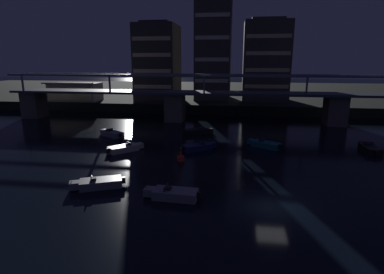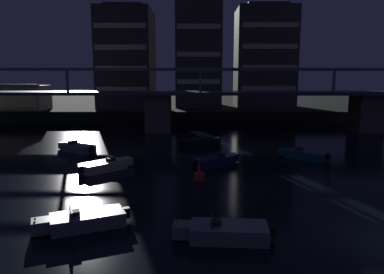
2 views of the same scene
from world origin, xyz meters
name	(u,v)px [view 2 (image 2 of 2)]	position (x,y,z in m)	size (l,w,h in m)	color
far_riverbank	(230,102)	(0.00, 85.34, 1.10)	(240.00, 80.00, 2.20)	black
river_bridge	(262,103)	(0.00, 37.33, 4.32)	(98.88, 6.40, 9.38)	#605B51
tower_west_low	(127,59)	(-23.18, 55.02, 11.59)	(9.95, 12.07, 19.09)	#38332D
tower_west_tall	(198,42)	(-9.29, 58.07, 14.93)	(8.81, 11.37, 25.76)	#423D38
tower_central	(264,58)	(3.78, 57.13, 11.90)	(11.07, 10.42, 19.70)	#423D38
waterfront_pavilion	(13,97)	(-43.11, 49.24, 4.44)	(12.40, 7.40, 4.70)	#B2AD9E
speedboat_near_left	(106,166)	(-18.02, 14.53, 0.41)	(4.42, 4.36, 1.16)	beige
speedboat_near_center	(304,155)	(0.96, 19.21, 0.41)	(4.77, 3.84, 1.16)	#196066
speedboat_near_right	(199,142)	(-9.56, 26.30, 0.41)	(5.09, 3.06, 1.16)	black
speedboat_mid_center	(77,148)	(-23.16, 22.64, 0.41)	(4.77, 3.84, 1.16)	gray
speedboat_mid_right	(225,232)	(-8.63, 0.70, 0.41)	(5.22, 2.05, 1.16)	gray
speedboat_far_left	(84,220)	(-16.25, 2.15, 0.41)	(5.03, 3.21, 1.16)	gray
speedboat_far_center	(215,161)	(-8.23, 16.51, 0.41)	(4.75, 3.87, 1.16)	#19234C
channel_buoy	(199,175)	(-9.78, 11.35, 0.48)	(0.90, 0.90, 1.76)	red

